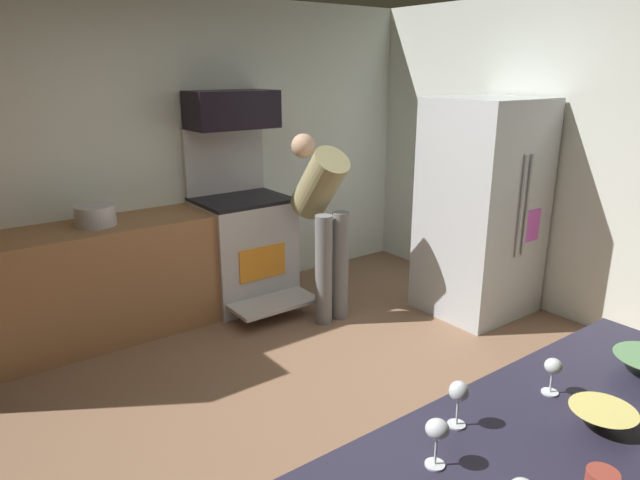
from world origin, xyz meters
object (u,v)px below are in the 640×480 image
object	(u,v)px
stock_pot	(95,215)
oven_range	(243,246)
wine_glass_far	(459,394)
mixing_bowl_small	(602,417)
wine_glass_near	(553,369)
microwave	(232,110)
wine_glass_extra	(437,432)
person_cook	(323,213)
refrigerator	(481,208)

from	to	relation	value
stock_pot	oven_range	bearing A→B (deg)	-0.62
oven_range	wine_glass_far	bearing A→B (deg)	-106.82
mixing_bowl_small	wine_glass_near	size ratio (longest dim) A/B	1.54
mixing_bowl_small	wine_glass_near	distance (m)	0.22
microwave	wine_glass_extra	xyz separation A→B (m)	(-1.17, -3.39, -0.67)
wine_glass_far	person_cook	bearing A→B (deg)	62.00
refrigerator	wine_glass_extra	world-z (taller)	refrigerator
mixing_bowl_small	microwave	bearing A→B (deg)	80.67
microwave	wine_glass_extra	size ratio (longest dim) A/B	4.80
microwave	refrigerator	size ratio (longest dim) A/B	0.41
microwave	wine_glass_near	xyz separation A→B (m)	(-0.55, -3.37, -0.69)
mixing_bowl_small	stock_pot	distance (m)	3.56
refrigerator	person_cook	distance (m)	1.33
refrigerator	wine_glass_extra	bearing A→B (deg)	-144.13
person_cook	wine_glass_near	size ratio (longest dim) A/B	10.96
mixing_bowl_small	wine_glass_far	xyz separation A→B (m)	(-0.38, 0.28, 0.09)
wine_glass_near	oven_range	bearing A→B (deg)	80.50
wine_glass_extra	stock_pot	bearing A→B (deg)	90.69
mixing_bowl_small	oven_range	bearing A→B (deg)	80.43
mixing_bowl_small	wine_glass_near	xyz separation A→B (m)	(0.04, 0.21, 0.07)
wine_glass_far	oven_range	bearing A→B (deg)	73.18
wine_glass_extra	person_cook	bearing A→B (deg)	59.45
stock_pot	microwave	bearing A→B (deg)	3.78
wine_glass_near	stock_pot	size ratio (longest dim) A/B	0.47
refrigerator	wine_glass_near	bearing A→B (deg)	-137.05
person_cook	wine_glass_near	distance (m)	2.77
wine_glass_extra	stock_pot	size ratio (longest dim) A/B	0.53
microwave	wine_glass_far	bearing A→B (deg)	-106.37
person_cook	wine_glass_extra	world-z (taller)	person_cook
oven_range	wine_glass_near	world-z (taller)	oven_range
oven_range	mixing_bowl_small	world-z (taller)	oven_range
mixing_bowl_small	wine_glass_extra	world-z (taller)	wine_glass_extra
oven_range	person_cook	bearing A→B (deg)	-60.79
oven_range	stock_pot	bearing A→B (deg)	179.38
microwave	wine_glass_near	world-z (taller)	microwave
person_cook	microwave	bearing A→B (deg)	116.17
wine_glass_extra	mixing_bowl_small	bearing A→B (deg)	-18.08
refrigerator	stock_pot	bearing A→B (deg)	153.62
person_cook	wine_glass_far	xyz separation A→B (m)	(-1.35, -2.53, 0.12)
wine_glass_near	microwave	bearing A→B (deg)	80.76
wine_glass_near	wine_glass_far	distance (m)	0.43
refrigerator	wine_glass_extra	size ratio (longest dim) A/B	11.68
refrigerator	wine_glass_far	distance (m)	3.12
person_cook	mixing_bowl_small	bearing A→B (deg)	-108.93
refrigerator	person_cook	world-z (taller)	refrigerator
refrigerator	stock_pot	distance (m)	3.06
person_cook	wine_glass_far	distance (m)	2.87
person_cook	wine_glass_near	xyz separation A→B (m)	(-0.93, -2.61, 0.10)
wine_glass_near	wine_glass_extra	distance (m)	0.62
oven_range	stock_pot	xyz separation A→B (m)	(-1.21, 0.01, 0.47)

